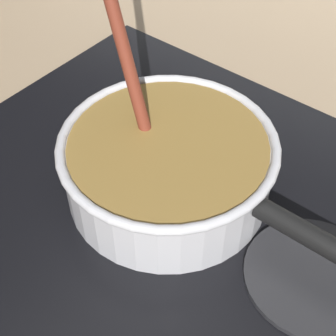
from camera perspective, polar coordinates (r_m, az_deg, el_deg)
The scene contains 5 objects.
ground at distance 0.63m, azimuth -9.38°, elevation -3.49°, with size 2.40×1.60×0.04m, color #9E8466.
hob_plate at distance 0.60m, azimuth -0.00°, elevation -2.85°, with size 0.56×0.48×0.01m, color black.
burner_ring at distance 0.59m, azimuth -0.00°, elevation -2.22°, with size 0.18×0.18×0.01m, color #592D0C.
spare_burner at distance 0.54m, azimuth 15.98°, elevation -11.54°, with size 0.14×0.14×0.01m, color #262628.
cooking_pan at distance 0.56m, azimuth 0.08°, elevation 0.37°, with size 0.39×0.24×0.31m.
Camera 1 is at (0.33, -0.25, 0.46)m, focal length 54.53 mm.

